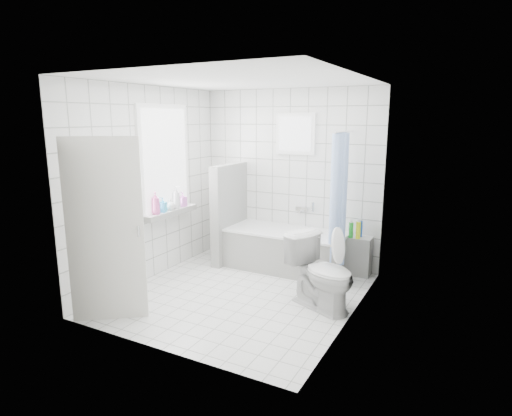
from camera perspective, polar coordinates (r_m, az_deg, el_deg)
The scene contains 19 objects.
ground at distance 5.51m, azimuth -2.13°, elevation -11.39°, with size 3.00×3.00×0.00m, color white.
ceiling at distance 5.07m, azimuth -2.37°, elevation 16.68°, with size 3.00×3.00×0.00m, color white.
wall_back at distance 6.46m, azimuth 4.45°, elevation 4.08°, with size 2.80×0.02×2.60m, color white.
wall_front at distance 3.93m, azimuth -13.26°, elevation -1.32°, with size 2.80×0.02×2.60m, color white.
wall_left at distance 5.95m, azimuth -14.01°, elevation 3.09°, with size 0.02×3.00×2.60m, color white.
wall_right at distance 4.60m, azimuth 13.02°, elevation 0.60°, with size 0.02×3.00×2.60m, color white.
window_left at distance 6.11m, azimuth -11.96°, elevation 6.24°, with size 0.01×0.90×1.40m, color white.
window_back at distance 6.32m, azimuth 5.23°, elevation 9.82°, with size 0.50×0.01×0.50m, color white.
window_sill at distance 6.20m, azimuth -11.35°, elevation -0.59°, with size 0.18×1.02×0.08m, color white.
door at distance 4.82m, azimuth -19.45°, elevation -2.93°, with size 0.04×0.80×2.00m, color silver.
bathtub at distance 6.29m, azimuth 4.02°, elevation -5.56°, with size 1.74×0.77×0.58m.
partition_wall at distance 6.55m, azimuth -3.58°, elevation -0.69°, with size 0.15×0.85×1.50m, color white.
tiled_ledge at distance 6.23m, azimuth 13.27°, elevation -6.20°, with size 0.40×0.24×0.55m, color white.
toilet at distance 5.05m, azimuth 8.80°, elevation -8.49°, with size 0.48×0.84×0.86m, color white.
curtain_rod at distance 5.70m, azimuth 11.72°, elevation 9.89°, with size 0.02×0.02×0.80m, color silver.
shower_curtain at distance 5.68m, azimuth 10.97°, elevation 0.77°, with size 0.14×0.48×1.78m, color #548BF8, non-canonical shape.
tub_faucet at distance 6.41m, azimuth 6.13°, elevation -0.09°, with size 0.18×0.06×0.06m, color silver.
sill_bottles at distance 6.13m, azimuth -11.55°, elevation 0.92°, with size 0.17×0.74×0.32m.
ledge_bottles at distance 6.07m, azimuth 13.26°, elevation -2.84°, with size 0.16×0.17×0.24m.
Camera 1 is at (2.54, -4.37, 2.18)m, focal length 30.00 mm.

